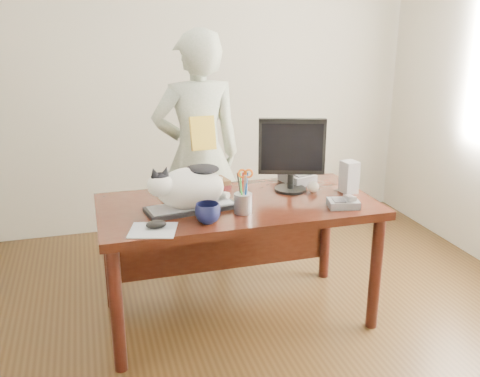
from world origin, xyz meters
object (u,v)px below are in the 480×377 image
object	(u,v)px
keyboard	(191,208)
speaker	(349,177)
coffee_mug	(208,213)
baseball	(313,187)
phone	(344,203)
pen_cup	(243,201)
mouse	(156,224)
person	(198,156)
desk	(234,221)
book_stack	(211,184)
calculator	(297,178)
cat	(188,186)
monitor	(292,151)

from	to	relation	value
keyboard	speaker	world-z (taller)	speaker
coffee_mug	baseball	bearing A→B (deg)	23.14
phone	pen_cup	bearing A→B (deg)	-174.22
phone	mouse	bearing A→B (deg)	-165.51
phone	person	xyz separation A→B (m)	(-0.63, 0.97, 0.08)
desk	person	bearing A→B (deg)	96.89
book_stack	baseball	bearing A→B (deg)	-37.46
calculator	desk	bearing A→B (deg)	-172.98
book_stack	mouse	bearing A→B (deg)	-143.22
phone	person	distance (m)	1.16
cat	phone	distance (m)	0.89
baseball	book_stack	size ratio (longest dim) A/B	0.28
desk	keyboard	world-z (taller)	keyboard
cat	monitor	world-z (taller)	monitor
desk	baseball	size ratio (longest dim) A/B	22.68
desk	pen_cup	xyz separation A→B (m)	(-0.02, -0.25, 0.22)
desk	phone	size ratio (longest dim) A/B	8.31
pen_cup	coffee_mug	xyz separation A→B (m)	(-0.22, -0.09, -0.02)
keyboard	mouse	size ratio (longest dim) A/B	4.39
desk	speaker	xyz separation A→B (m)	(0.71, -0.09, 0.25)
keyboard	baseball	bearing A→B (deg)	-1.35
mouse	monitor	bearing A→B (deg)	39.40
speaker	baseball	size ratio (longest dim) A/B	2.77
mouse	book_stack	size ratio (longest dim) A/B	0.47
mouse	cat	bearing A→B (deg)	62.32
person	coffee_mug	bearing A→B (deg)	78.42
coffee_mug	speaker	world-z (taller)	speaker
speaker	book_stack	distance (m)	0.85
baseball	calculator	distance (m)	0.22
calculator	person	world-z (taller)	person
desk	mouse	distance (m)	0.64
desk	cat	xyz separation A→B (m)	(-0.30, -0.13, 0.29)
desk	mouse	bearing A→B (deg)	-145.30
mouse	speaker	distance (m)	1.25
desk	person	xyz separation A→B (m)	(-0.08, 0.65, 0.26)
phone	calculator	size ratio (longest dim) A/B	0.77
keyboard	calculator	xyz separation A→B (m)	(0.77, 0.32, 0.02)
keyboard	calculator	distance (m)	0.83
mouse	calculator	xyz separation A→B (m)	(0.99, 0.55, 0.01)
keyboard	calculator	bearing A→B (deg)	14.21
cat	phone	bearing A→B (deg)	-21.23
cat	mouse	size ratio (longest dim) A/B	4.10
phone	cat	bearing A→B (deg)	-179.58
calculator	pen_cup	bearing A→B (deg)	-153.16
phone	person	size ratio (longest dim) A/B	0.11
coffee_mug	person	size ratio (longest dim) A/B	0.08
baseball	calculator	world-z (taller)	baseball
keyboard	phone	bearing A→B (deg)	-21.75
keyboard	speaker	bearing A→B (deg)	-6.25
keyboard	baseball	distance (m)	0.79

